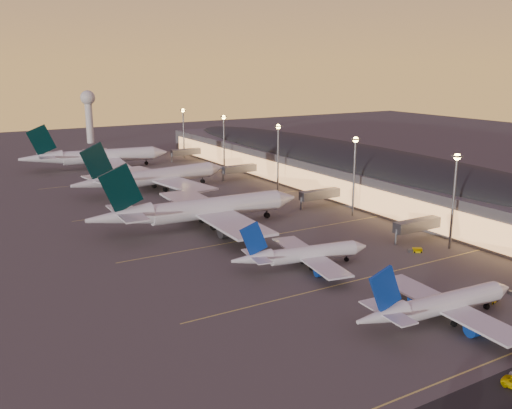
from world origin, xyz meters
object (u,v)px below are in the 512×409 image
object	(u,v)px
radar_tower	(88,108)
baggage_tug_c	(416,250)
airliner_wide_mid	(154,177)
airliner_wide_near	(200,210)
airliner_narrow_north	(302,255)
airliner_wide_far	(96,157)
airliner_narrow_south	(439,305)
baggage_tug_b	(490,300)

from	to	relation	value
radar_tower	baggage_tug_c	distance (m)	258.82
airliner_wide_mid	airliner_wide_near	bearing A→B (deg)	-105.40
airliner_narrow_north	baggage_tug_c	bearing A→B (deg)	-0.33
airliner_wide_near	airliner_wide_far	bearing A→B (deg)	91.97
airliner_wide_mid	airliner_narrow_south	bearing A→B (deg)	-96.67
airliner_narrow_south	baggage_tug_b	size ratio (longest dim) A/B	8.87
airliner_narrow_north	airliner_wide_mid	bearing A→B (deg)	99.54
airliner_narrow_north	airliner_narrow_south	bearing A→B (deg)	-72.78
airliner_wide_far	baggage_tug_c	xyz separation A→B (m)	(37.56, -166.54, -5.15)
airliner_narrow_south	radar_tower	size ratio (longest dim) A/B	1.18
airliner_wide_mid	baggage_tug_b	bearing A→B (deg)	-89.80
airliner_wide_near	radar_tower	world-z (taller)	radar_tower
airliner_narrow_north	baggage_tug_b	xyz separation A→B (m)	(21.60, -37.48, -2.79)
airliner_narrow_north	airliner_wide_near	world-z (taller)	airliner_wide_near
airliner_wide_near	airliner_wide_far	xyz separation A→B (m)	(1.38, 116.00, 0.07)
airliner_narrow_south	baggage_tug_b	xyz separation A→B (m)	(16.66, 0.79, -2.99)
baggage_tug_b	airliner_narrow_south	bearing A→B (deg)	167.81
radar_tower	airliner_narrow_north	bearing A→B (deg)	-93.84
airliner_narrow_south	airliner_wide_mid	xyz separation A→B (m)	(-4.36, 138.62, 1.90)
airliner_wide_near	airliner_wide_far	distance (m)	116.01
airliner_narrow_south	baggage_tug_b	distance (m)	16.95
baggage_tug_b	airliner_wide_mid	bearing A→B (deg)	83.77
airliner_narrow_south	baggage_tug_c	world-z (taller)	airliner_narrow_south
airliner_narrow_south	airliner_wide_mid	distance (m)	138.70
radar_tower	airliner_wide_far	bearing A→B (deg)	-103.42
airliner_narrow_south	airliner_wide_near	distance (m)	83.69
airliner_wide_far	baggage_tug_b	world-z (taller)	airliner_wide_far
airliner_wide_near	airliner_wide_far	world-z (taller)	airliner_wide_far
airliner_narrow_north	baggage_tug_c	xyz separation A→B (m)	(32.75, -5.89, -2.85)
airliner_narrow_north	baggage_tug_c	distance (m)	33.40
airliner_narrow_south	baggage_tug_b	world-z (taller)	airliner_narrow_south
baggage_tug_c	airliner_wide_mid	bearing A→B (deg)	138.84
airliner_wide_mid	airliner_wide_far	distance (m)	60.54
airliner_wide_near	baggage_tug_b	distance (m)	86.85
airliner_narrow_south	airliner_wide_near	xyz separation A→B (m)	(-11.13, 82.92, 2.03)
airliner_wide_mid	airliner_wide_far	world-z (taller)	airliner_wide_far
airliner_narrow_north	radar_tower	distance (m)	252.81
airliner_wide_far	airliner_narrow_south	bearing A→B (deg)	-80.55
airliner_wide_far	baggage_tug_b	size ratio (longest dim) A/B	15.84
baggage_tug_b	baggage_tug_c	size ratio (longest dim) A/B	1.13
airliner_narrow_south	baggage_tug_c	distance (m)	42.79
airliner_wide_far	airliner_wide_mid	bearing A→B (deg)	-78.25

